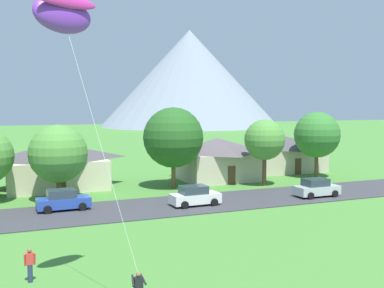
% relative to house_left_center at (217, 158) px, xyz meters
% --- Properties ---
extents(road_strip, '(160.00, 7.72, 0.08)m').
position_rel_house_left_center_xyz_m(road_strip, '(-13.60, -11.38, -2.44)').
color(road_strip, '#38383D').
rests_on(road_strip, ground).
extents(mountain_far_west_ridge, '(71.03, 71.03, 38.28)m').
position_rel_house_left_center_xyz_m(mountain_far_west_ridge, '(48.02, 125.88, 16.65)').
color(mountain_far_west_ridge, gray).
rests_on(mountain_far_west_ridge, ground).
extents(house_left_center, '(8.79, 7.98, 4.80)m').
position_rel_house_left_center_xyz_m(house_left_center, '(0.00, 0.00, 0.00)').
color(house_left_center, beige).
rests_on(house_left_center, ground).
extents(house_right_center, '(10.16, 7.84, 4.59)m').
position_rel_house_left_center_xyz_m(house_right_center, '(10.90, 3.22, -0.11)').
color(house_right_center, beige).
rests_on(house_right_center, ground).
extents(house_rightmost, '(10.50, 8.29, 4.62)m').
position_rel_house_left_center_xyz_m(house_rightmost, '(-17.67, 1.39, -0.09)').
color(house_rightmost, beige).
rests_on(house_rightmost, ground).
extents(tree_left_of_center, '(5.16, 5.16, 6.85)m').
position_rel_house_left_center_xyz_m(tree_left_of_center, '(-18.24, -5.66, 1.78)').
color(tree_left_of_center, brown).
rests_on(tree_left_of_center, ground).
extents(tree_center, '(4.29, 4.29, 7.04)m').
position_rel_house_left_center_xyz_m(tree_center, '(2.85, -5.71, 2.39)').
color(tree_center, brown).
rests_on(tree_center, ground).
extents(tree_right_of_center, '(6.20, 6.20, 8.33)m').
position_rel_house_left_center_xyz_m(tree_right_of_center, '(-6.53, -3.30, 2.74)').
color(tree_right_of_center, brown).
rests_on(tree_right_of_center, ground).
extents(tree_near_right, '(5.37, 5.37, 7.75)m').
position_rel_house_left_center_xyz_m(tree_near_right, '(11.45, -3.25, 2.57)').
color(tree_near_right, brown).
rests_on(tree_near_right, ground).
extents(parked_car_white_mid_west, '(4.25, 2.18, 1.68)m').
position_rel_house_left_center_xyz_m(parked_car_white_mid_west, '(-7.89, -12.17, -1.62)').
color(parked_car_white_mid_west, white).
rests_on(parked_car_white_mid_west, road_strip).
extents(parked_car_blue_mid_east, '(4.25, 2.17, 1.68)m').
position_rel_house_left_center_xyz_m(parked_car_blue_mid_east, '(-18.42, -9.70, -1.62)').
color(parked_car_blue_mid_east, '#2847A8').
rests_on(parked_car_blue_mid_east, road_strip).
extents(parked_car_silver_east_end, '(4.21, 2.09, 1.68)m').
position_rel_house_left_center_xyz_m(parked_car_silver_east_end, '(4.02, -12.98, -1.62)').
color(parked_car_silver_east_end, '#B7BCC1').
rests_on(parked_car_silver_east_end, road_strip).
extents(kite_flyer_with_kite, '(4.30, 3.56, 13.19)m').
position_rel_house_left_center_xyz_m(kite_flyer_with_kite, '(-20.31, -27.71, 9.56)').
color(kite_flyer_with_kite, '#70604C').
rests_on(kite_flyer_with_kite, ground).
extents(watcher_person, '(0.56, 0.24, 1.68)m').
position_rel_house_left_center_xyz_m(watcher_person, '(-21.84, -24.78, -1.61)').
color(watcher_person, navy).
rests_on(watcher_person, ground).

